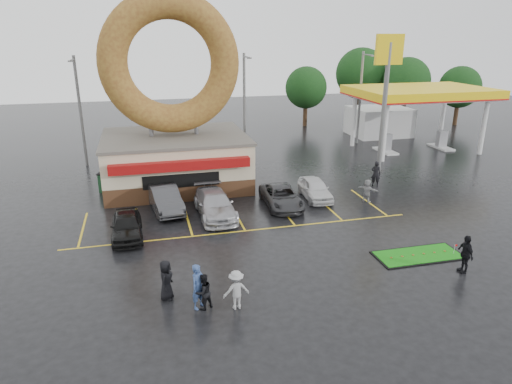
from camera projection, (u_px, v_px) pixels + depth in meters
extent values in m
plane|color=black|center=(261.00, 258.00, 22.83)|extent=(120.00, 120.00, 0.00)
cube|color=#472B19|center=(177.00, 176.00, 33.83)|extent=(10.00, 8.00, 1.20)
cube|color=beige|center=(176.00, 153.00, 33.25)|extent=(10.00, 8.00, 2.30)
cube|color=#59544C|center=(175.00, 136.00, 32.84)|extent=(10.20, 8.20, 0.20)
cube|color=maroon|center=(181.00, 166.00, 29.23)|extent=(9.00, 0.60, 0.60)
cylinder|color=slate|center=(151.00, 128.00, 32.23)|extent=(0.30, 0.30, 1.20)
cylinder|color=slate|center=(196.00, 126.00, 32.98)|extent=(0.30, 0.30, 1.20)
torus|color=brown|center=(170.00, 63.00, 31.15)|extent=(9.60, 2.00, 9.60)
cylinder|color=silver|center=(385.00, 133.00, 39.21)|extent=(0.40, 0.40, 5.00)
cylinder|color=silver|center=(484.00, 128.00, 41.53)|extent=(0.40, 0.40, 5.00)
cylinder|color=silver|center=(354.00, 121.00, 44.70)|extent=(0.40, 0.40, 5.00)
cylinder|color=silver|center=(443.00, 116.00, 47.02)|extent=(0.40, 0.40, 5.00)
cube|color=silver|center=(420.00, 95.00, 42.21)|extent=(12.00, 8.00, 0.50)
cube|color=yellow|center=(420.00, 91.00, 42.11)|extent=(12.30, 8.30, 0.70)
cube|color=#99999E|center=(386.00, 142.00, 42.95)|extent=(0.90, 0.60, 1.60)
cube|color=#99999E|center=(442.00, 139.00, 44.34)|extent=(0.90, 0.60, 1.60)
cube|color=silver|center=(379.00, 121.00, 49.85)|extent=(6.00, 5.00, 3.00)
cylinder|color=slate|center=(384.00, 110.00, 35.17)|extent=(0.36, 0.36, 10.00)
cube|color=yellow|center=(389.00, 49.00, 33.69)|extent=(2.20, 0.30, 2.20)
cylinder|color=slate|center=(81.00, 112.00, 37.32)|extent=(0.24, 0.24, 9.00)
cylinder|color=slate|center=(72.00, 60.00, 35.02)|extent=(0.12, 2.00, 0.12)
cube|color=slate|center=(71.00, 61.00, 34.12)|extent=(0.40, 0.18, 0.12)
cylinder|color=slate|center=(244.00, 104.00, 41.49)|extent=(0.24, 0.24, 9.00)
cylinder|color=slate|center=(247.00, 57.00, 39.18)|extent=(0.12, 2.00, 0.12)
cube|color=slate|center=(249.00, 58.00, 38.29)|extent=(0.40, 0.18, 0.12)
cylinder|color=slate|center=(360.00, 99.00, 45.19)|extent=(0.24, 0.24, 9.00)
cylinder|color=slate|center=(368.00, 55.00, 42.89)|extent=(0.12, 2.00, 0.12)
cube|color=slate|center=(373.00, 56.00, 41.99)|extent=(0.40, 0.18, 0.12)
cylinder|color=#332114|center=(403.00, 112.00, 55.84)|extent=(0.50, 0.50, 2.88)
sphere|color=black|center=(406.00, 81.00, 54.60)|extent=(5.60, 5.60, 5.60)
cylinder|color=#332114|center=(456.00, 115.00, 55.46)|extent=(0.50, 0.50, 2.52)
sphere|color=black|center=(460.00, 87.00, 54.38)|extent=(4.90, 4.90, 4.90)
cylinder|color=#332114|center=(359.00, 107.00, 58.51)|extent=(0.50, 0.50, 3.24)
sphere|color=black|center=(361.00, 73.00, 57.11)|extent=(6.30, 6.30, 6.30)
cylinder|color=#332114|center=(305.00, 115.00, 54.94)|extent=(0.50, 0.50, 2.52)
sphere|color=black|center=(306.00, 88.00, 53.86)|extent=(4.90, 4.90, 4.90)
imported|color=black|center=(127.00, 225.00, 24.93)|extent=(1.71, 4.12, 1.39)
imported|color=#333336|center=(165.00, 199.00, 28.73)|extent=(2.27, 4.87, 1.54)
imported|color=#A09FA4|center=(215.00, 204.00, 27.83)|extent=(2.24, 5.21, 1.50)
imported|color=#313134|center=(281.00, 197.00, 29.43)|extent=(2.33, 4.75, 1.30)
imported|color=silver|center=(315.00, 189.00, 30.82)|extent=(1.90, 4.14, 1.38)
imported|color=navy|center=(198.00, 286.00, 18.41)|extent=(0.83, 0.82, 1.94)
imported|color=black|center=(203.00, 292.00, 18.39)|extent=(0.94, 0.87, 1.55)
imported|color=#959597|center=(236.00, 290.00, 18.39)|extent=(1.14, 0.72, 1.69)
imported|color=black|center=(166.00, 280.00, 19.06)|extent=(0.83, 1.01, 1.77)
imported|color=black|center=(465.00, 254.00, 21.20)|extent=(0.57, 1.13, 1.86)
imported|color=gray|center=(367.00, 191.00, 30.20)|extent=(1.22, 1.42, 1.54)
imported|color=black|center=(376.00, 174.00, 33.23)|extent=(0.82, 0.76, 1.88)
cube|color=#1A4525|center=(114.00, 182.00, 32.42)|extent=(2.05, 1.62, 1.30)
cube|color=black|center=(418.00, 255.00, 23.02)|extent=(4.47, 1.95, 0.05)
cube|color=#197A14|center=(418.00, 255.00, 23.01)|extent=(4.26, 1.74, 0.03)
cylinder|color=silver|center=(454.00, 249.00, 23.06)|extent=(0.02, 0.02, 0.51)
cube|color=red|center=(456.00, 245.00, 23.01)|extent=(0.14, 0.01, 0.10)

